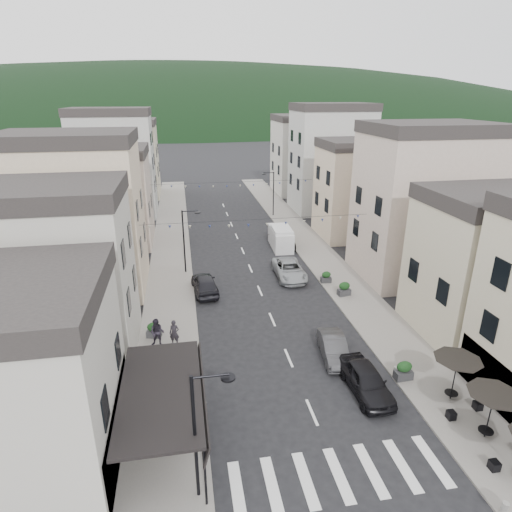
% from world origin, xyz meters
% --- Properties ---
extents(sidewalk_left, '(4.00, 76.00, 0.12)m').
position_xyz_m(sidewalk_left, '(-7.50, 32.00, 0.06)').
color(sidewalk_left, slate).
rests_on(sidewalk_left, ground).
extents(sidewalk_right, '(4.00, 76.00, 0.12)m').
position_xyz_m(sidewalk_right, '(7.50, 32.00, 0.06)').
color(sidewalk_right, slate).
rests_on(sidewalk_right, ground).
extents(hill_backdrop, '(640.00, 360.00, 70.00)m').
position_xyz_m(hill_backdrop, '(0.00, 300.00, 0.00)').
color(hill_backdrop, black).
rests_on(hill_backdrop, ground).
extents(boutique_awning, '(3.77, 7.50, 3.28)m').
position_xyz_m(boutique_awning, '(-7.25, 5.00, 3.11)').
color(boutique_awning, black).
rests_on(boutique_awning, ground).
extents(buildings_row_left, '(10.20, 54.16, 14.00)m').
position_xyz_m(buildings_row_left, '(-14.50, 37.75, 6.12)').
color(buildings_row_left, beige).
rests_on(buildings_row_left, ground).
extents(buildings_row_right, '(10.20, 54.16, 14.50)m').
position_xyz_m(buildings_row_right, '(14.50, 36.59, 6.32)').
color(buildings_row_right, '#BEB797').
rests_on(buildings_row_right, ground).
extents(cafe_terrace, '(2.50, 8.10, 2.53)m').
position_xyz_m(cafe_terrace, '(7.70, 2.80, 2.36)').
color(cafe_terrace, black).
rests_on(cafe_terrace, ground).
extents(streetlamp_left_near, '(1.70, 0.56, 6.00)m').
position_xyz_m(streetlamp_left_near, '(-5.82, 2.00, 3.70)').
color(streetlamp_left_near, black).
rests_on(streetlamp_left_near, ground).
extents(streetlamp_left_far, '(1.70, 0.56, 6.00)m').
position_xyz_m(streetlamp_left_far, '(-5.82, 26.00, 3.70)').
color(streetlamp_left_far, black).
rests_on(streetlamp_left_far, ground).
extents(streetlamp_right_far, '(1.70, 0.56, 6.00)m').
position_xyz_m(streetlamp_right_far, '(5.82, 44.00, 3.70)').
color(streetlamp_right_far, black).
rests_on(streetlamp_right_far, ground).
extents(bollards, '(11.66, 10.26, 0.60)m').
position_xyz_m(bollards, '(0.00, 5.50, 0.42)').
color(bollards, gray).
rests_on(bollards, ground).
extents(bunting_near, '(19.00, 0.28, 0.62)m').
position_xyz_m(bunting_near, '(0.00, 22.00, 5.65)').
color(bunting_near, black).
rests_on(bunting_near, ground).
extents(bunting_far, '(19.00, 0.28, 0.62)m').
position_xyz_m(bunting_far, '(0.00, 38.00, 5.65)').
color(bunting_far, black).
rests_on(bunting_far, ground).
extents(parked_car_a, '(1.95, 4.63, 1.56)m').
position_xyz_m(parked_car_a, '(3.42, 7.07, 0.78)').
color(parked_car_a, black).
rests_on(parked_car_a, ground).
extents(parked_car_b, '(1.98, 4.33, 1.38)m').
position_xyz_m(parked_car_b, '(2.80, 10.60, 0.69)').
color(parked_car_b, '#333335').
rests_on(parked_car_b, ground).
extents(parked_car_c, '(2.56, 5.42, 1.50)m').
position_xyz_m(parked_car_c, '(3.13, 23.34, 0.75)').
color(parked_car_c, '#92969A').
rests_on(parked_car_c, ground).
extents(parked_car_d, '(2.39, 5.66, 1.63)m').
position_xyz_m(parked_car_d, '(4.38, 31.82, 0.81)').
color(parked_car_d, black).
rests_on(parked_car_d, ground).
extents(parked_car_e, '(2.32, 4.86, 1.61)m').
position_xyz_m(parked_car_e, '(-4.60, 21.47, 0.80)').
color(parked_car_e, black).
rests_on(parked_car_e, ground).
extents(delivery_van, '(2.16, 5.02, 2.37)m').
position_xyz_m(delivery_van, '(4.20, 31.29, 1.16)').
color(delivery_van, silver).
rests_on(delivery_van, ground).
extents(pedestrian_a, '(0.72, 0.55, 1.78)m').
position_xyz_m(pedestrian_a, '(-7.06, 13.61, 1.01)').
color(pedestrian_a, black).
rests_on(pedestrian_a, sidewalk_left).
extents(pedestrian_b, '(1.08, 0.92, 1.93)m').
position_xyz_m(pedestrian_b, '(-8.16, 13.73, 1.09)').
color(pedestrian_b, black).
rests_on(pedestrian_b, sidewalk_left).
extents(planter_la, '(1.22, 0.80, 1.27)m').
position_xyz_m(planter_la, '(-6.00, 7.04, 0.74)').
color(planter_la, '#28282A').
rests_on(planter_la, sidewalk_left).
extents(planter_lb, '(1.07, 0.76, 1.08)m').
position_xyz_m(planter_lb, '(-8.47, 14.87, 0.64)').
color(planter_lb, '#333336').
rests_on(planter_lb, sidewalk_left).
extents(planter_ra, '(1.06, 0.63, 1.15)m').
position_xyz_m(planter_ra, '(6.00, 7.66, 0.68)').
color(planter_ra, '#2D2D2F').
rests_on(planter_ra, sidewalk_right).
extents(planter_rb, '(1.11, 0.73, 1.16)m').
position_xyz_m(planter_rb, '(6.62, 18.76, 0.68)').
color(planter_rb, '#2E2E31').
rests_on(planter_rb, sidewalk_right).
extents(planter_rc, '(0.94, 0.57, 1.01)m').
position_xyz_m(planter_rc, '(6.00, 21.48, 0.61)').
color(planter_rc, '#2A2A2D').
rests_on(planter_rc, sidewalk_right).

